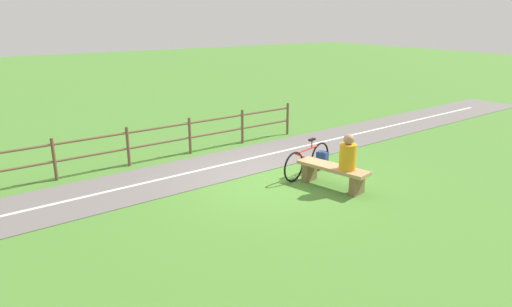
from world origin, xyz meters
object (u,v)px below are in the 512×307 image
(person_seated, at_px, (348,154))
(backpack, at_px, (322,160))
(bicycle, at_px, (307,161))
(bench, at_px, (333,173))

(person_seated, relative_size, backpack, 1.92)
(person_seated, bearing_deg, bicycle, -10.44)
(person_seated, xyz_separation_m, bicycle, (1.26, 0.05, -0.47))
(person_seated, xyz_separation_m, backpack, (1.53, -0.68, -0.65))
(bench, distance_m, person_seated, 0.63)
(person_seated, distance_m, bicycle, 1.35)
(bench, height_order, bicycle, bicycle)
(bicycle, bearing_deg, backpack, -173.62)
(bicycle, distance_m, backpack, 0.80)
(bench, xyz_separation_m, backpack, (1.17, -0.76, -0.14))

